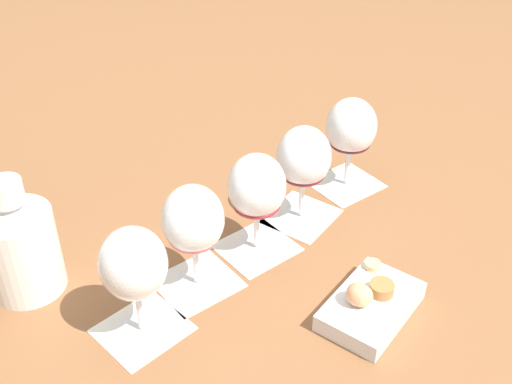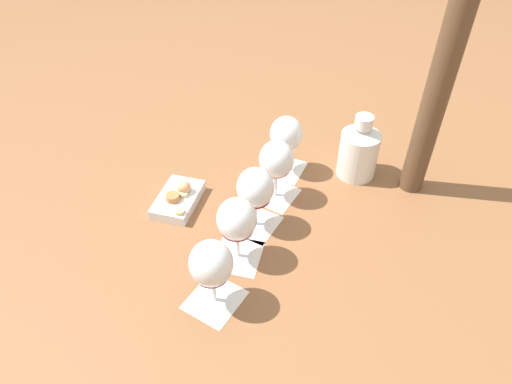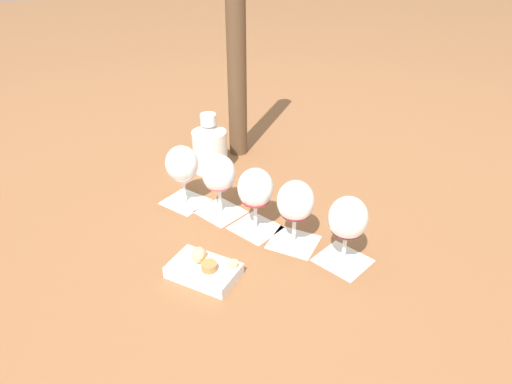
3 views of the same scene
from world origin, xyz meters
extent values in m
plane|color=brown|center=(0.00, 0.00, 0.00)|extent=(8.00, 8.00, 0.00)
cube|color=silver|center=(-0.15, -0.18, 0.00)|extent=(0.15, 0.15, 0.00)
cube|color=silver|center=(-0.09, -0.08, 0.00)|extent=(0.15, 0.15, 0.00)
cube|color=silver|center=(0.00, 0.00, 0.00)|extent=(0.15, 0.15, 0.00)
cube|color=silver|center=(0.07, 0.08, 0.00)|extent=(0.15, 0.15, 0.00)
cube|color=silver|center=(0.16, 0.18, 0.00)|extent=(0.15, 0.15, 0.00)
cylinder|color=white|center=(-0.15, -0.18, 0.00)|extent=(0.07, 0.07, 0.01)
cylinder|color=white|center=(-0.15, -0.18, 0.04)|extent=(0.01, 0.01, 0.07)
ellipsoid|color=white|center=(-0.15, -0.18, 0.12)|extent=(0.09, 0.09, 0.10)
ellipsoid|color=pink|center=(-0.15, -0.18, 0.10)|extent=(0.07, 0.07, 0.04)
cylinder|color=white|center=(-0.09, -0.08, 0.00)|extent=(0.07, 0.07, 0.01)
cylinder|color=white|center=(-0.09, -0.08, 0.04)|extent=(0.01, 0.01, 0.07)
ellipsoid|color=white|center=(-0.09, -0.08, 0.12)|extent=(0.09, 0.09, 0.10)
ellipsoid|color=#D45A64|center=(-0.09, -0.08, 0.09)|extent=(0.07, 0.07, 0.03)
cylinder|color=white|center=(0.00, 0.00, 0.00)|extent=(0.07, 0.07, 0.01)
cylinder|color=white|center=(0.00, 0.00, 0.04)|extent=(0.01, 0.01, 0.07)
ellipsoid|color=white|center=(0.00, 0.00, 0.12)|extent=(0.09, 0.09, 0.10)
ellipsoid|color=maroon|center=(0.00, 0.00, 0.09)|extent=(0.07, 0.07, 0.02)
cylinder|color=white|center=(0.07, 0.08, 0.00)|extent=(0.07, 0.07, 0.01)
cylinder|color=white|center=(0.07, 0.08, 0.04)|extent=(0.01, 0.01, 0.07)
ellipsoid|color=white|center=(0.07, 0.08, 0.12)|extent=(0.09, 0.09, 0.10)
ellipsoid|color=maroon|center=(0.07, 0.08, 0.09)|extent=(0.07, 0.07, 0.03)
cylinder|color=white|center=(0.16, 0.18, 0.00)|extent=(0.07, 0.07, 0.01)
cylinder|color=white|center=(0.16, 0.18, 0.04)|extent=(0.01, 0.01, 0.07)
ellipsoid|color=white|center=(0.16, 0.18, 0.12)|extent=(0.09, 0.09, 0.10)
ellipsoid|color=#4F1726|center=(0.16, 0.18, 0.09)|extent=(0.07, 0.07, 0.03)
cylinder|color=white|center=(-0.34, -0.09, 0.07)|extent=(0.11, 0.11, 0.13)
cone|color=white|center=(-0.34, -0.09, 0.14)|extent=(0.11, 0.11, 0.02)
cylinder|color=white|center=(-0.34, -0.09, 0.17)|extent=(0.05, 0.05, 0.03)
cube|color=silver|center=(0.16, -0.14, 0.01)|extent=(0.17, 0.18, 0.03)
cylinder|color=#DBB775|center=(0.17, -0.07, 0.03)|extent=(0.02, 0.02, 0.01)
sphere|color=tan|center=(0.14, -0.15, 0.05)|extent=(0.03, 0.03, 0.03)
sphere|color=#DBB775|center=(0.15, -0.15, 0.04)|extent=(0.03, 0.03, 0.03)
cylinder|color=beige|center=(0.15, -0.13, 0.03)|extent=(0.02, 0.02, 0.01)
cylinder|color=#B2703D|center=(0.18, -0.13, 0.04)|extent=(0.04, 0.04, 0.02)
camera|label=1|loc=(0.02, -0.79, 0.66)|focal=45.00mm
camera|label=2|loc=(0.27, 0.76, 0.82)|focal=32.00mm
camera|label=3|loc=(0.95, -0.14, 0.69)|focal=32.00mm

